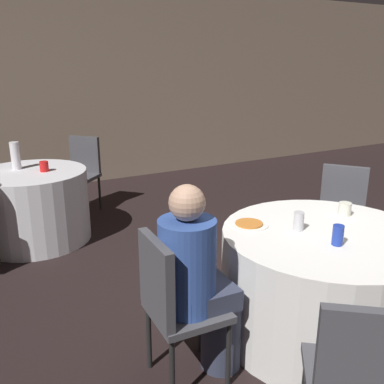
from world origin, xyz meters
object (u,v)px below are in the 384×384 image
(chair_near_southwest, at_px, (359,375))
(table_near, at_px, (322,283))
(bottle_far, at_px, (15,156))
(soda_can_silver, at_px, (299,221))
(table_far, at_px, (34,206))
(chair_near_west, at_px, (172,298))
(chair_near_northeast, at_px, (341,208))
(person_blue_shirt, at_px, (199,284))
(chair_far_northeast, at_px, (82,167))
(pizza_plate_near, at_px, (249,224))
(soda_can_blue, at_px, (338,235))

(chair_near_southwest, bearing_deg, table_near, 90.00)
(bottle_far, bearing_deg, soda_can_silver, -61.94)
(table_far, bearing_deg, chair_near_west, -82.40)
(chair_near_northeast, bearing_deg, table_near, 90.00)
(chair_near_northeast, height_order, soda_can_silver, chair_near_northeast)
(chair_near_northeast, bearing_deg, person_blue_shirt, 71.81)
(chair_near_west, xyz_separation_m, person_blue_shirt, (0.17, -0.01, 0.04))
(chair_near_northeast, bearing_deg, chair_far_northeast, -5.73)
(person_blue_shirt, xyz_separation_m, pizza_plate_near, (0.55, 0.31, 0.15))
(chair_near_west, distance_m, chair_near_southwest, 0.98)
(person_blue_shirt, bearing_deg, chair_far_northeast, 179.03)
(table_near, distance_m, chair_near_northeast, 1.09)
(chair_near_west, xyz_separation_m, chair_far_northeast, (0.34, 3.16, 0.00))
(table_near, relative_size, pizza_plate_near, 5.22)
(chair_far_northeast, xyz_separation_m, soda_can_silver, (0.60, -3.09, 0.24))
(person_blue_shirt, xyz_separation_m, soda_can_silver, (0.77, 0.09, 0.20))
(chair_near_northeast, bearing_deg, table_far, 12.69)
(table_far, relative_size, chair_near_southwest, 1.21)
(soda_can_blue, bearing_deg, bottle_far, 116.37)
(table_far, distance_m, chair_far_northeast, 0.97)
(person_blue_shirt, relative_size, soda_can_silver, 9.53)
(soda_can_blue, bearing_deg, person_blue_shirt, 166.33)
(table_far, height_order, person_blue_shirt, person_blue_shirt)
(chair_near_west, xyz_separation_m, soda_can_blue, (0.99, -0.21, 0.24))
(chair_far_northeast, xyz_separation_m, pizza_plate_near, (0.37, -2.87, 0.19))
(chair_near_northeast, distance_m, soda_can_silver, 1.15)
(table_far, distance_m, chair_near_northeast, 2.95)
(table_near, distance_m, soda_can_blue, 0.46)
(person_blue_shirt, distance_m, bottle_far, 2.74)
(soda_can_blue, bearing_deg, chair_near_southwest, -129.93)
(soda_can_blue, bearing_deg, table_near, 61.13)
(chair_near_west, bearing_deg, table_near, 90.00)
(bottle_far, bearing_deg, table_near, -60.77)
(chair_near_west, bearing_deg, soda_can_silver, 97.04)
(table_far, bearing_deg, soda_can_silver, -62.19)
(chair_far_northeast, xyz_separation_m, soda_can_blue, (0.64, -3.37, 0.24))
(pizza_plate_near, xyz_separation_m, soda_can_blue, (0.27, -0.50, 0.05))
(table_near, xyz_separation_m, chair_near_northeast, (0.85, 0.66, 0.18))
(soda_can_silver, bearing_deg, chair_far_northeast, 100.94)
(chair_far_northeast, xyz_separation_m, bottle_far, (-0.77, -0.52, 0.32))
(chair_near_west, relative_size, chair_far_northeast, 1.00)
(pizza_plate_near, bearing_deg, chair_near_northeast, 14.61)
(person_blue_shirt, relative_size, bottle_far, 4.25)
(table_far, height_order, chair_far_northeast, chair_far_northeast)
(chair_near_northeast, height_order, person_blue_shirt, person_blue_shirt)
(chair_near_west, bearing_deg, chair_near_southwest, 27.11)
(table_near, relative_size, chair_near_west, 1.49)
(chair_near_west, bearing_deg, table_far, -170.16)
(person_blue_shirt, xyz_separation_m, bottle_far, (-0.60, 2.66, 0.28))
(chair_far_northeast, bearing_deg, person_blue_shirt, 132.03)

